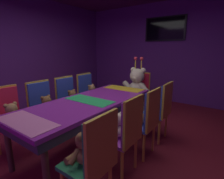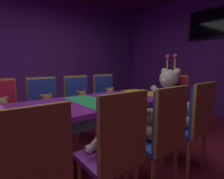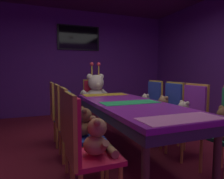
{
  "view_description": "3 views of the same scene",
  "coord_description": "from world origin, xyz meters",
  "px_view_note": "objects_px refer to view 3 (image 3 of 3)",
  "views": [
    {
      "loc": [
        1.74,
        -1.85,
        1.5
      ],
      "look_at": [
        -0.03,
        0.63,
        0.79
      ],
      "focal_mm": 27.69,
      "sensor_mm": 36.0,
      "label": 1
    },
    {
      "loc": [
        1.71,
        -0.97,
        1.16
      ],
      "look_at": [
        -0.23,
        0.51,
        0.81
      ],
      "focal_mm": 27.45,
      "sensor_mm": 36.0,
      "label": 2
    },
    {
      "loc": [
        -1.19,
        -2.38,
        1.15
      ],
      "look_at": [
        0.07,
        0.84,
        0.84
      ],
      "focal_mm": 32.51,
      "sensor_mm": 36.0,
      "label": 3
    }
  ],
  "objects_px": {
    "chair_right_1": "(191,112)",
    "king_teddy_bear": "(96,92)",
    "chair_left_3": "(57,107)",
    "teddy_right_1": "(183,114)",
    "teddy_left_0": "(98,139)",
    "teddy_right_3": "(145,103)",
    "chair_right_3": "(152,102)",
    "chair_left_1": "(72,124)",
    "teddy_right_2": "(163,107)",
    "teddy_left_2": "(75,114)",
    "chair_left_2": "(64,114)",
    "throne_chair": "(94,98)",
    "chair_left_0": "(80,141)",
    "wall_tv": "(79,38)",
    "teddy_right_0": "(224,124)",
    "banquet_table": "(130,109)",
    "teddy_left_3": "(67,107)",
    "teddy_left_1": "(85,124)",
    "chair_right_2": "(171,106)"
  },
  "relations": [
    {
      "from": "chair_right_1",
      "to": "king_teddy_bear",
      "type": "bearing_deg",
      "value": -65.4
    },
    {
      "from": "chair_left_3",
      "to": "teddy_right_1",
      "type": "xyz_separation_m",
      "value": [
        1.51,
        -1.07,
        -0.01
      ]
    },
    {
      "from": "teddy_left_0",
      "to": "teddy_right_3",
      "type": "height_order",
      "value": "teddy_left_0"
    },
    {
      "from": "teddy_left_0",
      "to": "chair_right_3",
      "type": "bearing_deg",
      "value": 46.21
    },
    {
      "from": "chair_left_1",
      "to": "teddy_right_3",
      "type": "distance_m",
      "value": 1.87
    },
    {
      "from": "teddy_right_2",
      "to": "king_teddy_bear",
      "type": "bearing_deg",
      "value": -61.39
    },
    {
      "from": "teddy_left_2",
      "to": "chair_left_2",
      "type": "bearing_deg",
      "value": 180.0
    },
    {
      "from": "chair_right_1",
      "to": "throne_chair",
      "type": "height_order",
      "value": "same"
    },
    {
      "from": "chair_left_0",
      "to": "chair_left_2",
      "type": "bearing_deg",
      "value": 88.87
    },
    {
      "from": "teddy_right_3",
      "to": "wall_tv",
      "type": "xyz_separation_m",
      "value": [
        -0.71,
        2.3,
        1.47
      ]
    },
    {
      "from": "chair_left_1",
      "to": "chair_right_3",
      "type": "height_order",
      "value": "same"
    },
    {
      "from": "chair_left_2",
      "to": "teddy_right_1",
      "type": "height_order",
      "value": "chair_left_2"
    },
    {
      "from": "wall_tv",
      "to": "chair_left_2",
      "type": "bearing_deg",
      "value": -106.24
    },
    {
      "from": "teddy_right_0",
      "to": "teddy_right_2",
      "type": "bearing_deg",
      "value": -89.91
    },
    {
      "from": "chair_left_2",
      "to": "teddy_right_3",
      "type": "xyz_separation_m",
      "value": [
        1.53,
        0.54,
        -0.01
      ]
    },
    {
      "from": "banquet_table",
      "to": "chair_left_0",
      "type": "height_order",
      "value": "chair_left_0"
    },
    {
      "from": "banquet_table",
      "to": "chair_left_3",
      "type": "height_order",
      "value": "chair_left_3"
    },
    {
      "from": "teddy_left_0",
      "to": "king_teddy_bear",
      "type": "height_order",
      "value": "king_teddy_bear"
    },
    {
      "from": "chair_left_3",
      "to": "teddy_left_3",
      "type": "height_order",
      "value": "chair_left_3"
    },
    {
      "from": "teddy_left_1",
      "to": "teddy_left_3",
      "type": "relative_size",
      "value": 1.02
    },
    {
      "from": "teddy_right_0",
      "to": "chair_right_2",
      "type": "relative_size",
      "value": 0.35
    },
    {
      "from": "chair_left_0",
      "to": "teddy_right_2",
      "type": "distance_m",
      "value": 1.88
    },
    {
      "from": "chair_right_3",
      "to": "teddy_right_3",
      "type": "xyz_separation_m",
      "value": [
        -0.14,
        0.0,
        -0.01
      ]
    },
    {
      "from": "teddy_right_0",
      "to": "teddy_left_0",
      "type": "bearing_deg",
      "value": -0.84
    },
    {
      "from": "teddy_left_0",
      "to": "teddy_left_3",
      "type": "height_order",
      "value": "teddy_left_0"
    },
    {
      "from": "teddy_right_0",
      "to": "king_teddy_bear",
      "type": "bearing_deg",
      "value": -73.53
    },
    {
      "from": "chair_left_2",
      "to": "throne_chair",
      "type": "bearing_deg",
      "value": 60.05
    },
    {
      "from": "banquet_table",
      "to": "chair_right_2",
      "type": "relative_size",
      "value": 2.35
    },
    {
      "from": "chair_left_1",
      "to": "teddy_right_3",
      "type": "bearing_deg",
      "value": 35.4
    },
    {
      "from": "teddy_right_0",
      "to": "throne_chair",
      "type": "bearing_deg",
      "value": -74.57
    },
    {
      "from": "teddy_left_0",
      "to": "teddy_right_2",
      "type": "distance_m",
      "value": 1.76
    },
    {
      "from": "wall_tv",
      "to": "throne_chair",
      "type": "bearing_deg",
      "value": -90.0
    },
    {
      "from": "teddy_left_1",
      "to": "throne_chair",
      "type": "relative_size",
      "value": 0.33
    },
    {
      "from": "teddy_left_0",
      "to": "teddy_right_3",
      "type": "relative_size",
      "value": 1.11
    },
    {
      "from": "chair_right_2",
      "to": "king_teddy_bear",
      "type": "xyz_separation_m",
      "value": [
        -0.85,
        1.28,
        0.14
      ]
    },
    {
      "from": "teddy_left_2",
      "to": "teddy_right_3",
      "type": "relative_size",
      "value": 1.04
    },
    {
      "from": "teddy_left_0",
      "to": "teddy_right_0",
      "type": "relative_size",
      "value": 1.0
    },
    {
      "from": "teddy_left_0",
      "to": "chair_left_2",
      "type": "bearing_deg",
      "value": 96.57
    },
    {
      "from": "chair_left_0",
      "to": "wall_tv",
      "type": "relative_size",
      "value": 0.88
    },
    {
      "from": "chair_right_1",
      "to": "teddy_right_1",
      "type": "xyz_separation_m",
      "value": [
        -0.15,
        -0.0,
        -0.01
      ]
    },
    {
      "from": "teddy_left_3",
      "to": "teddy_right_1",
      "type": "height_order",
      "value": "teddy_left_3"
    },
    {
      "from": "chair_left_0",
      "to": "teddy_left_1",
      "type": "height_order",
      "value": "chair_left_0"
    },
    {
      "from": "teddy_right_0",
      "to": "throne_chair",
      "type": "height_order",
      "value": "throne_chair"
    },
    {
      "from": "banquet_table",
      "to": "teddy_right_3",
      "type": "xyz_separation_m",
      "value": [
        0.71,
        0.8,
        -0.07
      ]
    },
    {
      "from": "teddy_left_2",
      "to": "king_teddy_bear",
      "type": "height_order",
      "value": "king_teddy_bear"
    },
    {
      "from": "teddy_left_1",
      "to": "teddy_left_2",
      "type": "distance_m",
      "value": 0.55
    },
    {
      "from": "chair_left_3",
      "to": "teddy_right_2",
      "type": "xyz_separation_m",
      "value": [
        1.54,
        -0.57,
        -0.0
      ]
    },
    {
      "from": "chair_left_2",
      "to": "throne_chair",
      "type": "distance_m",
      "value": 1.66
    },
    {
      "from": "teddy_left_2",
      "to": "chair_right_1",
      "type": "xyz_separation_m",
      "value": [
        1.5,
        -0.51,
        0.01
      ]
    },
    {
      "from": "chair_right_3",
      "to": "teddy_right_3",
      "type": "distance_m",
      "value": 0.14
    }
  ]
}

